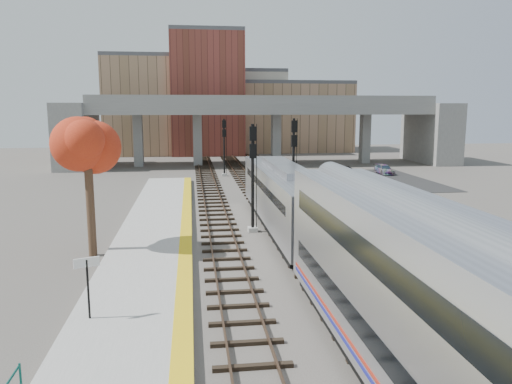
{
  "coord_description": "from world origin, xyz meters",
  "views": [
    {
      "loc": [
        -4.95,
        -24.48,
        7.88
      ],
      "look_at": [
        -0.81,
        7.09,
        2.5
      ],
      "focal_mm": 35.0,
      "sensor_mm": 36.0,
      "label": 1
    }
  ],
  "objects": [
    {
      "name": "tree",
      "position": [
        -10.31,
        2.45,
        6.28
      ],
      "size": [
        3.6,
        3.6,
        8.47
      ],
      "color": "#382619",
      "rests_on": "ground"
    },
    {
      "name": "car_c",
      "position": [
        18.06,
        32.46,
        0.59
      ],
      "size": [
        1.55,
        3.78,
        1.09
      ],
      "primitive_type": "imported",
      "rotation": [
        0.0,
        0.0,
        0.0
      ],
      "color": "#99999E",
      "rests_on": "parking_lot"
    },
    {
      "name": "ground",
      "position": [
        0.0,
        0.0,
        0.0
      ],
      "size": [
        160.0,
        160.0,
        0.0
      ],
      "primitive_type": "plane",
      "color": "#47423D",
      "rests_on": "ground"
    },
    {
      "name": "overpass",
      "position": [
        4.92,
        45.0,
        5.81
      ],
      "size": [
        54.0,
        12.0,
        9.5
      ],
      "color": "slate",
      "rests_on": "ground"
    },
    {
      "name": "parking_lot",
      "position": [
        14.0,
        28.0,
        0.02
      ],
      "size": [
        14.0,
        18.0,
        0.04
      ],
      "primitive_type": "cube",
      "color": "black",
      "rests_on": "ground"
    },
    {
      "name": "station_sign",
      "position": [
        -8.71,
        -6.77,
        1.98
      ],
      "size": [
        0.86,
        0.37,
        2.27
      ],
      "rotation": [
        0.0,
        0.0,
        0.37
      ],
      "color": "black",
      "rests_on": "platform"
    },
    {
      "name": "car_b",
      "position": [
        12.45,
        29.94,
        0.65
      ],
      "size": [
        3.05,
        3.83,
        1.22
      ],
      "primitive_type": "imported",
      "rotation": [
        0.0,
        0.0,
        0.56
      ],
      "color": "#99999E",
      "rests_on": "parking_lot"
    },
    {
      "name": "yellow_strip",
      "position": [
        -5.35,
        0.0,
        0.35
      ],
      "size": [
        0.7,
        60.0,
        0.01
      ],
      "primitive_type": "cube",
      "color": "yellow",
      "rests_on": "platform"
    },
    {
      "name": "signal_mast_far",
      "position": [
        -1.1,
        33.35,
        3.2
      ],
      "size": [
        0.6,
        0.64,
        6.62
      ],
      "color": "#9E9E99",
      "rests_on": "ground"
    },
    {
      "name": "locomotive",
      "position": [
        1.0,
        6.64,
        2.28
      ],
      "size": [
        3.02,
        19.05,
        4.1
      ],
      "color": "#A8AAB2",
      "rests_on": "ground"
    },
    {
      "name": "tracks",
      "position": [
        0.93,
        12.5,
        0.08
      ],
      "size": [
        10.7,
        95.0,
        0.25
      ],
      "color": "black",
      "rests_on": "ground"
    },
    {
      "name": "buildings_far",
      "position": [
        1.26,
        66.57,
        7.88
      ],
      "size": [
        43.0,
        21.0,
        20.6
      ],
      "color": "tan",
      "rests_on": "ground"
    },
    {
      "name": "car_a",
      "position": [
        11.4,
        23.12,
        0.66
      ],
      "size": [
        2.1,
        3.84,
        1.24
      ],
      "primitive_type": "imported",
      "rotation": [
        0.0,
        0.0,
        0.18
      ],
      "color": "#99999E",
      "rests_on": "parking_lot"
    },
    {
      "name": "platform",
      "position": [
        -7.25,
        0.0,
        0.17
      ],
      "size": [
        4.5,
        60.0,
        0.35
      ],
      "primitive_type": "cube",
      "color": "#9E9E99",
      "rests_on": "ground"
    },
    {
      "name": "signal_mast_near",
      "position": [
        -1.1,
        6.46,
        3.39
      ],
      "size": [
        0.6,
        0.64,
        6.9
      ],
      "color": "#9E9E99",
      "rests_on": "ground"
    },
    {
      "name": "coach",
      "position": [
        1.0,
        -15.96,
        2.8
      ],
      "size": [
        3.03,
        25.0,
        5.0
      ],
      "color": "#A8AAB2",
      "rests_on": "ground"
    },
    {
      "name": "signal_mast_mid",
      "position": [
        3.0,
        13.58,
        3.52
      ],
      "size": [
        0.6,
        0.64,
        7.09
      ],
      "color": "#9E9E99",
      "rests_on": "ground"
    }
  ]
}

